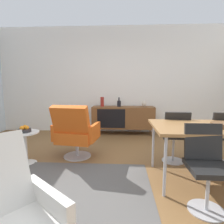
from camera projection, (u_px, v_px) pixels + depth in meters
The scene contains 15 objects.
ground_plane at pixel (108, 175), 2.60m from camera, with size 8.32×8.32×0.00m, color brown.
wall_back at pixel (115, 80), 4.98m from camera, with size 6.80×0.12×2.80m, color white.
sideboard at pixel (123, 117), 4.80m from camera, with size 1.60×0.45×0.72m.
vase_cobalt at pixel (102, 102), 4.78m from camera, with size 0.09×0.09×0.25m.
vase_sculptural_dark at pixel (144, 104), 4.73m from camera, with size 0.12×0.12×0.16m.
vase_ceramic_small at pixel (119, 103), 4.76m from camera, with size 0.10×0.10×0.24m.
dining_table at pixel (216, 129), 2.35m from camera, with size 1.60×0.90×0.74m.
wooden_bowl_on_table at pixel (222, 125), 2.25m from camera, with size 0.26×0.26×0.06m, color brown.
dining_chair_back_right at pixel (220, 135), 2.92m from camera, with size 0.40×0.42×0.86m.
dining_chair_front_left at pixel (207, 164), 1.85m from camera, with size 0.40×0.43×0.86m.
dining_chair_back_left at pixel (175, 135), 2.95m from camera, with size 0.42×0.44×0.86m.
lounge_chair_red at pixel (75, 132), 3.16m from camera, with size 0.79×0.73×0.95m.
side_table_round at pixel (25, 144), 2.96m from camera, with size 0.44×0.44×0.52m.
fruit_bowl at pixel (25, 129), 2.92m from camera, with size 0.20×0.20×0.11m.
area_rug at pixel (59, 193), 2.15m from camera, with size 2.20×1.70×0.01m, color #595654.
Camera 1 is at (0.19, -2.45, 1.24)m, focal length 29.51 mm.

